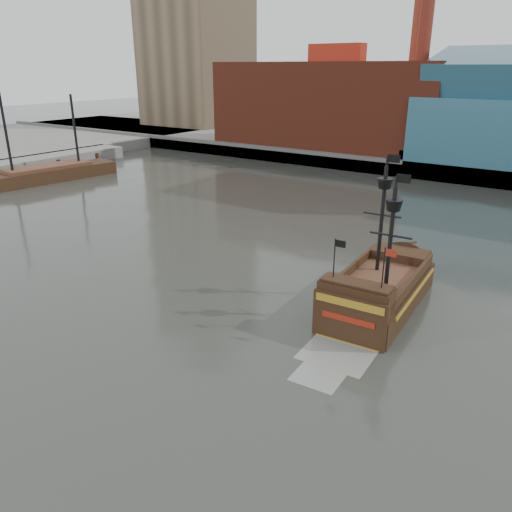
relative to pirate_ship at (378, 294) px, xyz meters
The scene contains 6 objects.
ground 19.35m from the pirate_ship, 117.59° to the right, with size 400.00×400.00×0.00m, color #272924.
promenade_far 75.41m from the pirate_ship, 96.82° to the left, with size 220.00×60.00×2.00m, color slate.
seawall 46.25m from the pirate_ship, 101.16° to the left, with size 220.00×1.00×2.60m, color #4C4C49.
pier 68.18m from the pirate_ship, 169.11° to the left, with size 6.00×40.00×2.00m, color slate.
pirate_ship is the anchor object (origin of this frame).
docked_vessel 58.30m from the pirate_ship, 167.88° to the left, with size 7.34×21.04×14.01m.
Camera 1 is at (20.01, -14.39, 16.23)m, focal length 35.00 mm.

